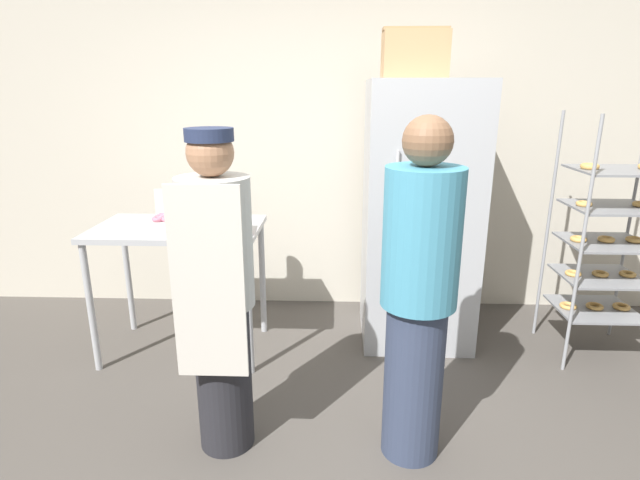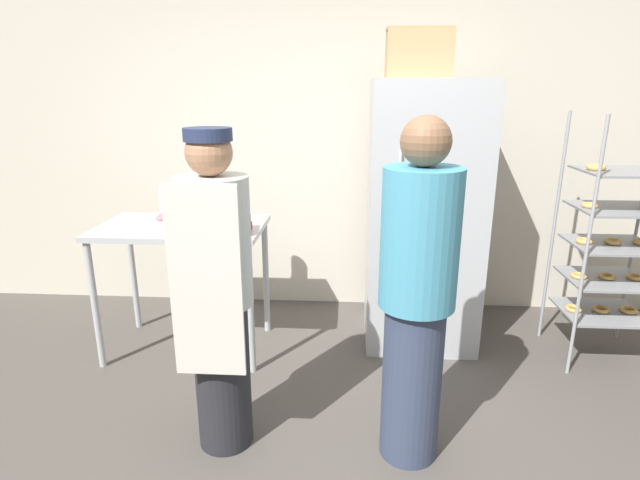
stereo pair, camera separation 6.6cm
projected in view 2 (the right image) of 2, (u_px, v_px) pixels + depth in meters
The scene contains 10 objects.
back_wall at pixel (333, 138), 3.99m from camera, with size 6.40×0.12×2.79m, color beige.
refrigerator at pixel (423, 216), 3.48m from camera, with size 0.76×0.74×1.83m.
baking_rack at pixel (612, 245), 3.24m from camera, with size 0.58×0.53×1.63m.
prep_counter at pixel (183, 241), 3.34m from camera, with size 1.09×0.66×0.90m.
donut_box at pixel (174, 218), 3.28m from camera, with size 0.25×0.19×0.23m.
blender_pitcher at pixel (221, 200), 3.45m from camera, with size 0.14×0.14×0.30m.
binder_stack at pixel (227, 226), 3.12m from camera, with size 0.30×0.25×0.09m.
cardboard_storage_box at pixel (418, 54), 3.15m from camera, with size 0.41×0.28×0.31m.
person_baker at pixel (217, 292), 2.37m from camera, with size 0.34×0.36×1.60m.
person_customer at pixel (417, 296), 2.29m from camera, with size 0.35×0.35×1.66m.
Camera 2 is at (0.15, -1.79, 1.76)m, focal length 28.00 mm.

